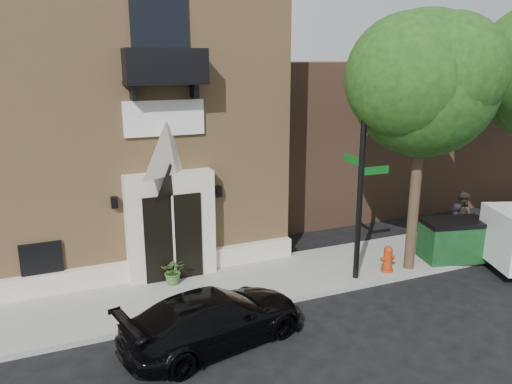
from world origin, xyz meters
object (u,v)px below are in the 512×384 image
pedestrian_far (462,217)px  dumpster (453,239)px  street_sign (361,174)px  fire_hydrant (388,259)px  black_sedan (215,318)px  pedestrian_near (454,224)px

pedestrian_far → dumpster: bearing=130.1°
street_sign → fire_hydrant: bearing=1.0°
black_sedan → street_sign: bearing=-85.4°
dumpster → black_sedan: bearing=-156.8°
street_sign → black_sedan: bearing=-160.9°
dumpster → pedestrian_near: bearing=58.8°
dumpster → pedestrian_near: size_ratio=1.48×
dumpster → pedestrian_near: 1.40m
dumpster → pedestrian_near: (0.97, 1.00, 0.08)m
pedestrian_far → street_sign: bearing=103.8°
black_sedan → street_sign: (4.98, 1.59, 2.67)m
street_sign → dumpster: size_ratio=2.80×
fire_hydrant → pedestrian_near: bearing=15.6°
black_sedan → pedestrian_far: 10.51m
fire_hydrant → pedestrian_near: size_ratio=0.54×
pedestrian_near → pedestrian_far: size_ratio=0.82×
street_sign → pedestrian_near: 5.36m
street_sign → dumpster: bearing=1.0°
fire_hydrant → pedestrian_far: size_ratio=0.44×
black_sedan → pedestrian_far: (10.14, 2.74, 0.42)m
pedestrian_near → pedestrian_far: pedestrian_far is taller
pedestrian_far → pedestrian_near: bearing=110.1°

